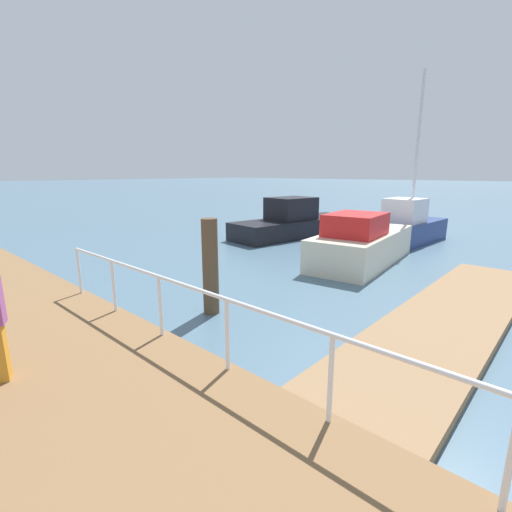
# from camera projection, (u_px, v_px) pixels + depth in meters

# --- Properties ---
(ground_plane) EXTENTS (300.00, 300.00, 0.00)m
(ground_plane) POSITION_uv_depth(u_px,v_px,m) (162.00, 271.00, 11.80)
(ground_plane) COLOR slate
(floating_dock) EXTENTS (10.43, 2.00, 0.18)m
(floating_dock) POSITION_uv_depth(u_px,v_px,m) (448.00, 320.00, 7.69)
(floating_dock) COLOR #93704C
(floating_dock) RESTS_ON ground_plane
(dock_piling_2) EXTENTS (0.29, 0.29, 1.59)m
(dock_piling_2) POSITION_uv_depth(u_px,v_px,m) (351.00, 246.00, 11.91)
(dock_piling_2) COLOR brown
(dock_piling_2) RESTS_ON ground_plane
(dock_piling_3) EXTENTS (0.36, 0.36, 2.17)m
(dock_piling_3) POSITION_uv_depth(u_px,v_px,m) (210.00, 267.00, 8.08)
(dock_piling_3) COLOR brown
(dock_piling_3) RESTS_ON ground_plane
(moored_boat_1) EXTENTS (4.64, 1.99, 7.37)m
(moored_boat_1) POSITION_uv_depth(u_px,v_px,m) (408.00, 226.00, 16.51)
(moored_boat_1) COLOR navy
(moored_boat_1) RESTS_ON ground_plane
(moored_boat_2) EXTENTS (5.65, 2.68, 1.82)m
(moored_boat_2) POSITION_uv_depth(u_px,v_px,m) (361.00, 243.00, 12.75)
(moored_boat_2) COLOR beige
(moored_boat_2) RESTS_ON ground_plane
(moored_boat_4) EXTENTS (7.41, 3.06, 1.94)m
(moored_boat_4) POSITION_uv_depth(u_px,v_px,m) (295.00, 223.00, 18.29)
(moored_boat_4) COLOR black
(moored_boat_4) RESTS_ON ground_plane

